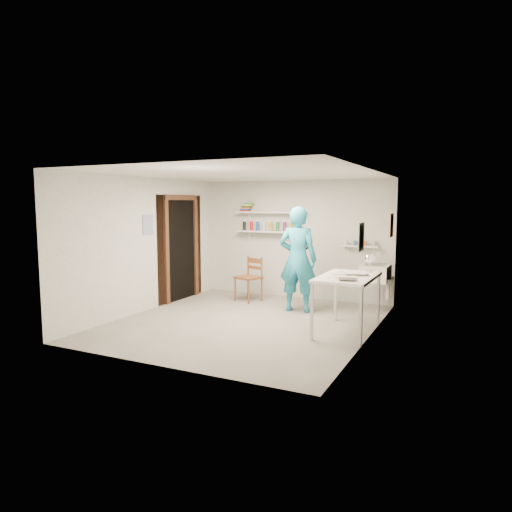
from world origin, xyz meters
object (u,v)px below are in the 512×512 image
at_px(wall_clock, 303,241).
at_px(work_table, 347,304).
at_px(man, 298,259).
at_px(desk_lamp, 370,258).
at_px(wooden_chair, 248,278).
at_px(belfast_sink, 375,273).

relative_size(wall_clock, work_table, 0.26).
bearing_deg(wall_clock, man, -99.69).
distance_m(man, desk_lamp, 1.42).
relative_size(wall_clock, wooden_chair, 0.36).
bearing_deg(man, work_table, 135.90).
height_order(wall_clock, work_table, wall_clock).
bearing_deg(work_table, desk_lamp, 67.58).
height_order(man, wall_clock, man).
bearing_deg(wall_clock, belfast_sink, 13.18).
xyz_separation_m(belfast_sink, work_table, (-0.11, -1.55, -0.27)).
height_order(wooden_chair, desk_lamp, desk_lamp).
bearing_deg(desk_lamp, work_table, -112.42).
bearing_deg(belfast_sink, wall_clock, -161.98).
height_order(belfast_sink, wall_clock, wall_clock).
bearing_deg(desk_lamp, wall_clock, 154.58).
bearing_deg(belfast_sink, work_table, -94.05).
xyz_separation_m(man, wooden_chair, (-1.18, 0.39, -0.47)).
xyz_separation_m(wall_clock, work_table, (1.12, -1.15, -0.83)).
bearing_deg(work_table, belfast_sink, 85.95).
bearing_deg(belfast_sink, desk_lamp, -84.31).
relative_size(belfast_sink, man, 0.32).
relative_size(man, work_table, 1.46).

